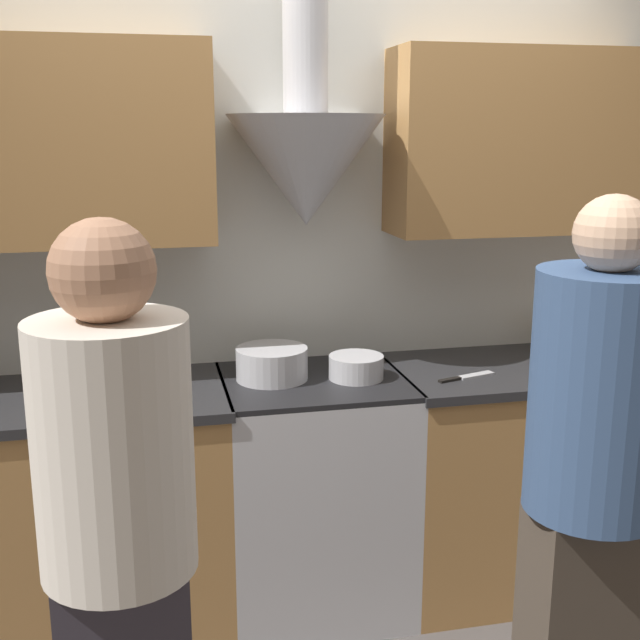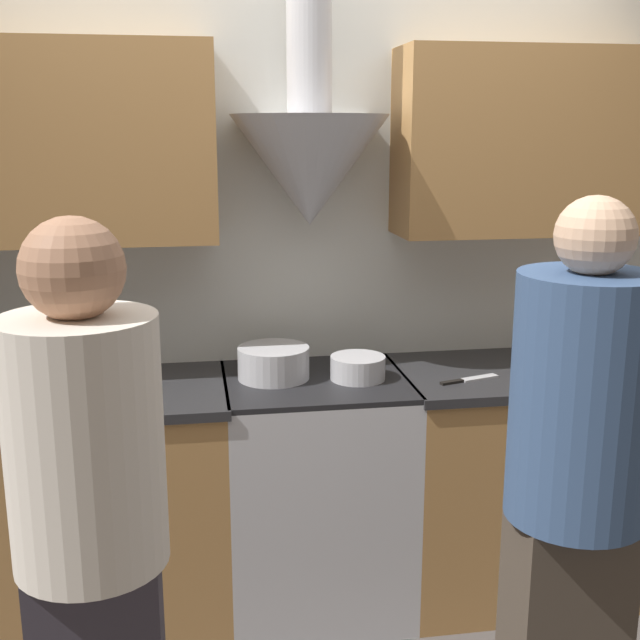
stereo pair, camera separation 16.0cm
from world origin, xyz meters
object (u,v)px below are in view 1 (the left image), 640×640
Objects in this scene: person_foreground_left at (121,560)px; orange_fruit at (550,343)px; stove_range at (314,493)px; person_foreground_right at (591,501)px; saucepan at (591,349)px; stock_pot at (272,363)px; mixing_bowl at (356,367)px.

orange_fruit is at bearing 37.09° from person_foreground_left.
orange_fruit is 0.05× the size of person_foreground_left.
person_foreground_right reaches higher than stove_range.
person_foreground_right reaches higher than saucepan.
orange_fruit is 1.41m from person_foreground_right.
stock_pot is 1.32m from person_foreground_left.
saucepan is at bearing -52.83° from orange_fruit.
person_foreground_right is at bearing -74.82° from mixing_bowl.
stove_range is 1.16m from orange_fruit.
mixing_bowl is 0.12× the size of person_foreground_left.
person_foreground_right reaches higher than mixing_bowl.
saucepan is (1.14, -0.01, 0.51)m from stove_range.
saucepan is at bearing -1.67° from stock_pot.
person_foreground_right is at bearing -62.57° from stock_pot.
stock_pot is (-0.16, 0.03, 0.53)m from stove_range.
orange_fruit is 0.05× the size of person_foreground_right.
person_foreground_left is at bearing -147.47° from saucepan.
stove_range is 1.33m from person_foreground_right.
orange_fruit is at bearing 65.88° from person_foreground_right.
mixing_bowl is (0.16, -0.03, 0.51)m from stove_range.
stove_range is at bearing 59.70° from person_foreground_left.
person_foreground_left is at bearing -120.30° from stove_range.
stove_range is 3.50× the size of stock_pot.
person_foreground_left is (-0.53, -1.20, -0.07)m from stock_pot.
mixing_bowl is 0.90m from orange_fruit.
orange_fruit is at bearing 7.11° from stove_range.
stock_pot is 3.05× the size of orange_fruit.
stock_pot reaches higher than saucepan.
orange_fruit is 2.16m from person_foreground_left.
stock_pot reaches higher than stove_range.
mixing_bowl is 1.17m from person_foreground_right.
stove_range is 1.43m from person_foreground_left.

